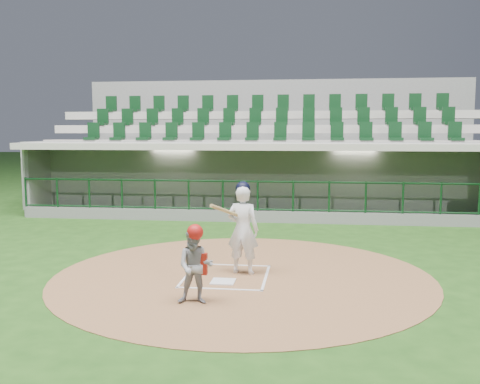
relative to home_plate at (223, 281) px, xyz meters
name	(u,v)px	position (x,y,z in m)	size (l,w,h in m)	color
ground	(229,273)	(0.00, 0.70, -0.02)	(120.00, 120.00, 0.00)	#1C4213
dirt_circle	(243,276)	(0.30, 0.50, -0.02)	(7.20, 7.20, 0.01)	brown
home_plate	(223,281)	(0.00, 0.00, 0.00)	(0.43, 0.43, 0.02)	silver
batter_box_chalk	(226,276)	(0.00, 0.40, 0.00)	(1.55, 1.80, 0.01)	white
dugout_structure	(264,185)	(0.02, 8.52, 0.94)	(16.40, 3.70, 3.00)	gray
seating_deck	(270,166)	(0.00, 11.61, 1.40)	(17.00, 6.72, 5.15)	gray
batter	(243,228)	(0.28, 0.66, 0.89)	(0.88, 0.90, 1.79)	white
catcher	(195,265)	(-0.24, -1.25, 0.62)	(0.62, 0.50, 1.28)	#929297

